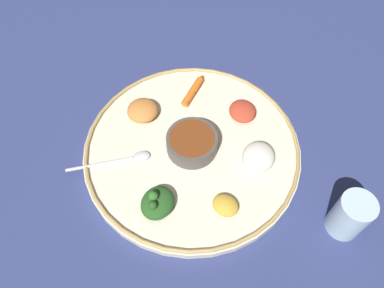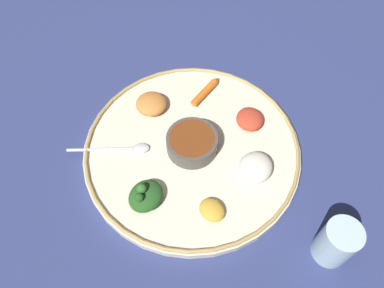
# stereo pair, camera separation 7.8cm
# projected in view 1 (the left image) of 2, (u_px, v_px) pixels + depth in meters

# --- Properties ---
(ground_plane) EXTENTS (2.40, 2.40, 0.00)m
(ground_plane) POSITION_uv_depth(u_px,v_px,m) (192.00, 153.00, 0.81)
(ground_plane) COLOR navy
(platter) EXTENTS (0.45, 0.45, 0.02)m
(platter) POSITION_uv_depth(u_px,v_px,m) (192.00, 150.00, 0.80)
(platter) COLOR beige
(platter) RESTS_ON ground_plane
(platter_rim) EXTENTS (0.44, 0.44, 0.01)m
(platter_rim) POSITION_uv_depth(u_px,v_px,m) (192.00, 147.00, 0.79)
(platter_rim) COLOR tan
(platter_rim) RESTS_ON platter
(center_bowl) EXTENTS (0.10, 0.10, 0.04)m
(center_bowl) POSITION_uv_depth(u_px,v_px,m) (192.00, 143.00, 0.77)
(center_bowl) COLOR #4C4742
(center_bowl) RESTS_ON platter
(spoon) EXTENTS (0.12, 0.14, 0.01)m
(spoon) POSITION_uv_depth(u_px,v_px,m) (122.00, 160.00, 0.77)
(spoon) COLOR silver
(spoon) RESTS_ON platter
(greens_pile) EXTENTS (0.07, 0.08, 0.05)m
(greens_pile) POSITION_uv_depth(u_px,v_px,m) (157.00, 203.00, 0.71)
(greens_pile) COLOR #23511E
(greens_pile) RESTS_ON platter
(carrot_near_spoon) EXTENTS (0.03, 0.10, 0.02)m
(carrot_near_spoon) POSITION_uv_depth(u_px,v_px,m) (194.00, 90.00, 0.86)
(carrot_near_spoon) COLOR orange
(carrot_near_spoon) RESTS_ON platter
(mound_squash) EXTENTS (0.09, 0.09, 0.03)m
(mound_squash) POSITION_uv_depth(u_px,v_px,m) (143.00, 110.00, 0.82)
(mound_squash) COLOR #C67A38
(mound_squash) RESTS_ON platter
(mound_berbere_red) EXTENTS (0.08, 0.08, 0.03)m
(mound_berbere_red) POSITION_uv_depth(u_px,v_px,m) (243.00, 111.00, 0.83)
(mound_berbere_red) COLOR #B73D28
(mound_berbere_red) RESTS_ON platter
(mound_lentil_yellow) EXTENTS (0.05, 0.04, 0.02)m
(mound_lentil_yellow) POSITION_uv_depth(u_px,v_px,m) (226.00, 205.00, 0.71)
(mound_lentil_yellow) COLOR gold
(mound_lentil_yellow) RESTS_ON platter
(mound_rice_white) EXTENTS (0.08, 0.09, 0.03)m
(mound_rice_white) POSITION_uv_depth(u_px,v_px,m) (259.00, 157.00, 0.76)
(mound_rice_white) COLOR silver
(mound_rice_white) RESTS_ON platter
(drinking_glass) EXTENTS (0.06, 0.06, 0.10)m
(drinking_glass) POSITION_uv_depth(u_px,v_px,m) (349.00, 217.00, 0.68)
(drinking_glass) COLOR silver
(drinking_glass) RESTS_ON ground_plane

